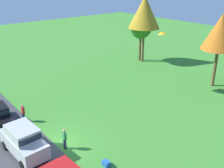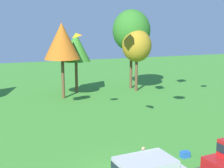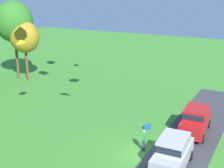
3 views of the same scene
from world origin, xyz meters
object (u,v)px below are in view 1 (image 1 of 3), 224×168
(car_suv_mid_row, at_px, (23,139))
(person_on_lawn, at_px, (64,139))
(person_beside_suv, at_px, (23,113))
(cooler_box, at_px, (106,164))
(tree_left_of_center, at_px, (221,32))
(tree_lone_near, at_px, (145,12))
(kite_delta_low_drifter, at_px, (162,33))
(tree_right_of_center, at_px, (141,27))

(car_suv_mid_row, relative_size, person_on_lawn, 2.74)
(person_beside_suv, relative_size, cooler_box, 3.05)
(car_suv_mid_row, height_order, cooler_box, car_suv_mid_row)
(car_suv_mid_row, height_order, person_beside_suv, car_suv_mid_row)
(car_suv_mid_row, bearing_deg, person_on_lawn, 63.40)
(person_beside_suv, height_order, tree_left_of_center, tree_left_of_center)
(person_beside_suv, height_order, tree_lone_near, tree_lone_near)
(kite_delta_low_drifter, bearing_deg, tree_right_of_center, 141.05)
(kite_delta_low_drifter, bearing_deg, tree_lone_near, 139.67)
(car_suv_mid_row, xyz_separation_m, tree_left_of_center, (1.85, 23.22, 5.29))
(tree_right_of_center, distance_m, tree_lone_near, 2.35)
(cooler_box, height_order, kite_delta_low_drifter, kite_delta_low_drifter)
(person_beside_suv, xyz_separation_m, tree_right_of_center, (-6.67, 22.04, 4.47))
(car_suv_mid_row, relative_size, cooler_box, 8.36)
(person_beside_suv, bearing_deg, tree_lone_near, 105.12)
(car_suv_mid_row, bearing_deg, kite_delta_low_drifter, 86.17)
(tree_right_of_center, height_order, cooler_box, tree_right_of_center)
(person_beside_suv, bearing_deg, car_suv_mid_row, -21.84)
(tree_left_of_center, distance_m, kite_delta_low_drifter, 9.35)
(person_on_lawn, bearing_deg, kite_delta_low_drifter, 92.05)
(person_on_lawn, height_order, tree_lone_near, tree_lone_near)
(person_on_lawn, bearing_deg, tree_lone_near, 119.58)
(tree_right_of_center, xyz_separation_m, tree_lone_near, (0.75, -0.13, 2.22))
(person_on_lawn, distance_m, tree_lone_near, 25.20)
(tree_right_of_center, bearing_deg, person_on_lawn, -59.06)
(car_suv_mid_row, bearing_deg, tree_lone_near, 114.12)
(person_on_lawn, height_order, cooler_box, person_on_lawn)
(tree_left_of_center, bearing_deg, kite_delta_low_drifter, -95.68)
(tree_left_of_center, height_order, cooler_box, tree_left_of_center)
(person_beside_suv, distance_m, tree_right_of_center, 23.46)
(person_on_lawn, height_order, person_beside_suv, same)
(car_suv_mid_row, bearing_deg, cooler_box, 37.46)
(tree_left_of_center, xyz_separation_m, cooler_box, (3.16, -19.38, -6.38))
(person_on_lawn, bearing_deg, car_suv_mid_row, -116.60)
(car_suv_mid_row, height_order, kite_delta_low_drifter, kite_delta_low_drifter)
(person_beside_suv, bearing_deg, person_on_lawn, 7.25)
(tree_right_of_center, relative_size, tree_lone_near, 0.73)
(tree_lone_near, height_order, cooler_box, tree_lone_near)
(person_beside_suv, bearing_deg, tree_right_of_center, 106.84)
(cooler_box, bearing_deg, tree_lone_near, 128.13)
(tree_left_of_center, bearing_deg, tree_lone_near, 177.33)
(kite_delta_low_drifter, bearing_deg, car_suv_mid_row, -93.83)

